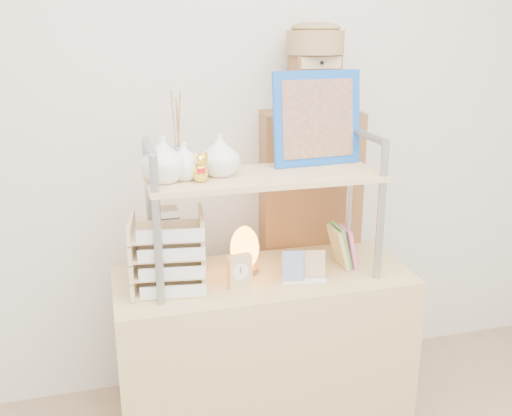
{
  "coord_description": "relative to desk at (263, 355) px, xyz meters",
  "views": [
    {
      "loc": [
        -0.59,
        -0.85,
        1.7
      ],
      "look_at": [
        -0.03,
        1.2,
        1.04
      ],
      "focal_mm": 40.0,
      "sensor_mm": 36.0,
      "label": 1
    }
  ],
  "objects": [
    {
      "name": "desk_clock",
      "position": [
        -0.12,
        -0.08,
        0.44
      ],
      "size": [
        0.1,
        0.06,
        0.13
      ],
      "color": "tan",
      "rests_on": "desk"
    },
    {
      "name": "desk",
      "position": [
        0.0,
        0.0,
        0.0
      ],
      "size": [
        1.2,
        0.5,
        0.75
      ],
      "primitive_type": "cube",
      "color": "tan",
      "rests_on": "ground"
    },
    {
      "name": "woven_basket",
      "position": [
        0.33,
        0.35,
        1.28
      ],
      "size": [
        0.25,
        0.25,
        0.1
      ],
      "primitive_type": "cylinder",
      "color": "olive",
      "rests_on": "drawer_chest"
    },
    {
      "name": "salt_lamp",
      "position": [
        -0.07,
        0.05,
        0.48
      ],
      "size": [
        0.13,
        0.12,
        0.2
      ],
      "color": "brown",
      "rests_on": "desk"
    },
    {
      "name": "postcard_stand",
      "position": [
        0.14,
        -0.1,
        0.41
      ],
      "size": [
        0.18,
        0.08,
        0.13
      ],
      "color": "white",
      "rests_on": "desk"
    },
    {
      "name": "letter_tray",
      "position": [
        -0.38,
        -0.02,
        0.5
      ],
      "size": [
        0.29,
        0.28,
        0.32
      ],
      "color": "#D6BF80",
      "rests_on": "desk"
    },
    {
      "name": "room_shell",
      "position": [
        0.0,
        -0.81,
        1.32
      ],
      "size": [
        3.42,
        3.41,
        2.61
      ],
      "color": "silver",
      "rests_on": "ground"
    },
    {
      "name": "hutch",
      "position": [
        -0.09,
        0.01,
        0.83
      ],
      "size": [
        0.92,
        0.34,
        0.8
      ],
      "color": "#9298A0",
      "rests_on": "desk"
    },
    {
      "name": "drawer_chest",
      "position": [
        0.33,
        0.35,
        1.1
      ],
      "size": [
        0.2,
        0.16,
        0.25
      ],
      "color": "brown",
      "rests_on": "cabinet"
    },
    {
      "name": "cabinet",
      "position": [
        0.33,
        0.37,
        0.3
      ],
      "size": [
        0.48,
        0.3,
        1.35
      ],
      "primitive_type": "cube",
      "rotation": [
        0.0,
        0.0,
        -0.13
      ],
      "color": "brown",
      "rests_on": "ground"
    }
  ]
}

